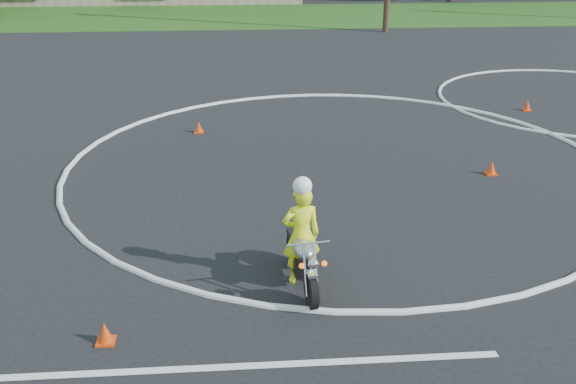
{
  "coord_description": "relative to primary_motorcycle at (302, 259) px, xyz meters",
  "views": [
    {
      "loc": [
        -2.15,
        -10.45,
        5.09
      ],
      "look_at": [
        -1.45,
        -1.13,
        1.1
      ],
      "focal_mm": 40.0,
      "sensor_mm": 36.0,
      "label": 1
    }
  ],
  "objects": [
    {
      "name": "course_markings",
      "position": [
        3.48,
        6.52,
        -0.44
      ],
      "size": [
        19.05,
        19.05,
        0.12
      ],
      "color": "silver",
      "rests_on": "ground"
    },
    {
      "name": "grass_strip",
      "position": [
        1.31,
        29.16,
        -0.44
      ],
      "size": [
        120.0,
        10.0,
        0.02
      ],
      "primitive_type": "cube",
      "color": "#1E4714",
      "rests_on": "ground"
    },
    {
      "name": "rider_primary_grp",
      "position": [
        -0.01,
        0.13,
        0.38
      ],
      "size": [
        0.61,
        0.45,
        1.73
      ],
      "rotation": [
        0.0,
        0.0,
        0.13
      ],
      "color": "#F1FF1A",
      "rests_on": "ground"
    },
    {
      "name": "primary_motorcycle",
      "position": [
        0.0,
        0.0,
        0.0
      ],
      "size": [
        0.62,
        1.77,
        0.93
      ],
      "rotation": [
        0.0,
        0.0,
        0.13
      ],
      "color": "black",
      "rests_on": "ground"
    },
    {
      "name": "ground",
      "position": [
        1.31,
        2.16,
        -0.45
      ],
      "size": [
        120.0,
        120.0,
        0.0
      ],
      "primitive_type": "plane",
      "color": "black",
      "rests_on": "ground"
    },
    {
      "name": "traffic_cones",
      "position": [
        5.9,
        6.33,
        -0.32
      ],
      "size": [
        17.9,
        12.65,
        0.3
      ],
      "color": "red",
      "rests_on": "ground"
    }
  ]
}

